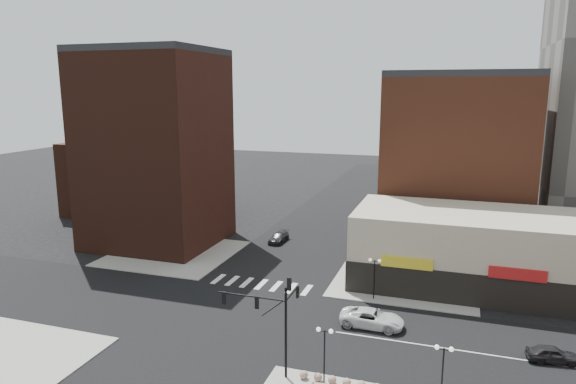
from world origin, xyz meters
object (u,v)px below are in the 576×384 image
(street_lamp_ne, at_px, (375,268))
(white_suv, at_px, (372,318))
(street_lamp_se_b, at_px, (443,360))
(street_lamp_se_a, at_px, (325,341))
(traffic_signal, at_px, (275,311))
(dark_sedan_east, at_px, (553,354))
(dark_sedan_north, at_px, (279,238))

(street_lamp_ne, relative_size, white_suv, 0.74)
(street_lamp_se_b, bearing_deg, white_suv, 121.72)
(street_lamp_se_a, relative_size, street_lamp_ne, 1.00)
(traffic_signal, bearing_deg, white_suv, 60.63)
(street_lamp_ne, bearing_deg, dark_sedan_east, -26.92)
(traffic_signal, relative_size, dark_sedan_north, 1.74)
(street_lamp_se_a, xyz_separation_m, dark_sedan_east, (15.96, 8.41, -2.65))
(street_lamp_se_b, bearing_deg, street_lamp_se_a, 180.00)
(traffic_signal, xyz_separation_m, dark_sedan_north, (-10.70, 31.28, -4.31))
(dark_sedan_east, height_order, dark_sedan_north, dark_sedan_north)
(traffic_signal, xyz_separation_m, street_lamp_se_b, (11.76, -0.17, -1.67))
(dark_sedan_east, bearing_deg, street_lamp_ne, 55.33)
(street_lamp_ne, height_order, dark_sedan_north, street_lamp_ne)
(dark_sedan_north, bearing_deg, white_suv, -50.84)
(traffic_signal, distance_m, street_lamp_se_b, 11.88)
(street_lamp_se_b, xyz_separation_m, dark_sedan_east, (7.96, 8.41, -2.65))
(street_lamp_se_b, height_order, dark_sedan_north, street_lamp_se_b)
(street_lamp_se_a, relative_size, street_lamp_se_b, 1.00)
(dark_sedan_north, bearing_deg, street_lamp_ne, -43.03)
(street_lamp_se_b, height_order, dark_sedan_east, street_lamp_se_b)
(street_lamp_se_b, distance_m, dark_sedan_east, 11.87)
(dark_sedan_east, bearing_deg, street_lamp_se_a, 110.03)
(dark_sedan_north, bearing_deg, street_lamp_se_b, -52.52)
(white_suv, distance_m, dark_sedan_east, 14.26)
(street_lamp_se_a, height_order, street_lamp_ne, same)
(street_lamp_se_b, bearing_deg, street_lamp_ne, 113.63)
(street_lamp_ne, distance_m, dark_sedan_east, 16.98)
(traffic_signal, distance_m, white_suv, 12.08)
(traffic_signal, relative_size, street_lamp_ne, 1.87)
(street_lamp_ne, height_order, white_suv, street_lamp_ne)
(traffic_signal, relative_size, street_lamp_se_a, 1.87)
(street_lamp_se_b, xyz_separation_m, white_suv, (-6.21, 10.04, -2.51))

